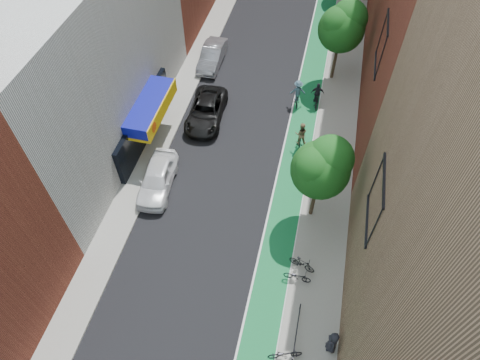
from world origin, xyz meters
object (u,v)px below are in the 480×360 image
Objects in this scene: parked_car_black at (206,111)px; cyclist_lane_far at (297,94)px; cyclist_lane_near at (300,137)px; parked_car_silver at (212,56)px; parked_car_white at (157,178)px; pedestrian at (333,342)px; cyclist_lane_mid at (317,98)px.

cyclist_lane_far is at bearing 22.98° from parked_car_black.
cyclist_lane_far is at bearing -88.64° from cyclist_lane_near.
cyclist_lane_far is (7.80, -3.59, 0.23)m from parked_car_silver.
parked_car_black is 6.92m from parked_car_silver.
pedestrian is (12.13, -8.04, 0.18)m from parked_car_white.
parked_car_black is at bearing 74.45° from parked_car_white.
pedestrian is at bearing 90.65° from cyclist_lane_far.
parked_car_black is 18.57m from pedestrian.
cyclist_lane_mid is 18.66m from pedestrian.
cyclist_lane_mid is (9.30, -3.44, 0.02)m from parked_car_silver.
pedestrian is at bearing 94.88° from cyclist_lane_near.
cyclist_lane_mid is at bearing -107.25° from cyclist_lane_near.
parked_car_black is at bearing 16.18° from cyclist_lane_mid.
cyclist_lane_far is at bearing -173.92° from pedestrian.
cyclist_lane_far reaches higher than parked_car_black.
cyclist_lane_near is at bearing 75.57° from cyclist_lane_mid.
pedestrian is (2.90, -18.43, 0.20)m from cyclist_lane_mid.
parked_car_silver is (-1.38, 6.78, 0.03)m from parked_car_black.
cyclist_lane_far is (-1.50, -0.15, 0.21)m from cyclist_lane_mid.
cyclist_lane_far is (6.42, 3.20, 0.26)m from parked_car_black.
parked_car_silver is 2.79× the size of pedestrian.
pedestrian reaches higher than parked_car_silver.
pedestrian is at bearing 92.25° from cyclist_lane_mid.
parked_car_silver is 11.87m from cyclist_lane_near.
cyclist_lane_mid is 1.21× the size of pedestrian.
cyclist_lane_mid is at bearing -178.50° from pedestrian.
cyclist_lane_near is 1.05× the size of cyclist_lane_mid.
cyclist_lane_near is 4.60m from cyclist_lane_far.
pedestrian is (12.20, -21.87, 0.22)m from parked_car_silver.
cyclist_lane_mid reaches higher than parked_car_silver.
parked_car_white is at bearing -90.09° from parked_car_silver.
cyclist_lane_mid is at bearing 43.38° from parked_car_white.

